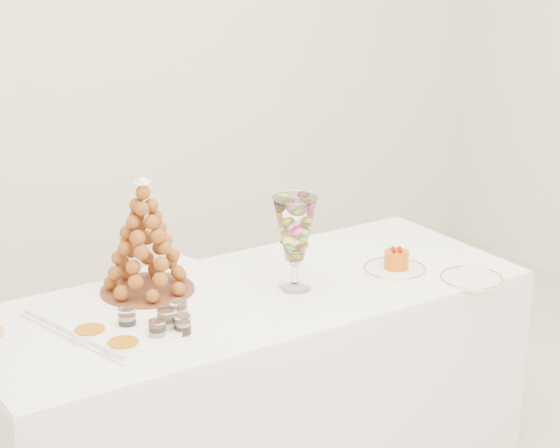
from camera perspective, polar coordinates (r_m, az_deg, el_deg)
buffet_table at (r=3.21m, az=-1.56°, el=-9.91°), size 1.87×0.85×0.69m
lace_tray at (r=2.98m, az=-7.51°, el=-4.74°), size 0.77×0.67×0.02m
macaron_vase at (r=3.02m, az=0.91°, el=-0.35°), size 0.14×0.14×0.31m
cake_plate at (r=3.26m, az=7.00°, el=-2.78°), size 0.22×0.22×0.01m
spare_plate at (r=3.22m, az=11.59°, el=-3.29°), size 0.22×0.22×0.01m
verrine_a at (r=2.81m, az=-9.30°, el=-5.78°), size 0.06×0.06×0.07m
verrine_b at (r=2.77m, az=-6.90°, el=-5.94°), size 0.07×0.07×0.08m
verrine_c at (r=2.84m, az=-6.19°, el=-5.34°), size 0.07×0.07×0.07m
verrine_d at (r=2.73m, az=-7.49°, el=-6.51°), size 0.06×0.06×0.07m
verrine_e at (r=2.76m, az=-5.94°, el=-6.19°), size 0.06×0.06×0.06m
ramekin_back at (r=2.78m, az=-11.49°, el=-6.63°), size 0.10×0.10×0.03m
ramekin_front at (r=2.69m, az=-9.53°, el=-7.45°), size 0.10×0.10×0.03m
croquembouche at (r=2.98m, az=-8.23°, el=-0.78°), size 0.30×0.30×0.38m
mousse_cake at (r=3.25m, az=7.11°, el=-2.15°), size 0.09×0.09×0.08m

